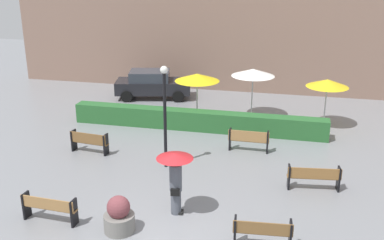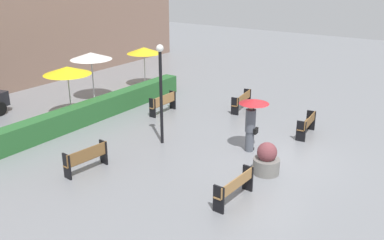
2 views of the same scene
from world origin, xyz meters
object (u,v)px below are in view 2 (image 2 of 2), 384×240
at_px(patio_umbrella_white, 91,56).
at_px(planter_pot, 267,160).
at_px(bench_back_row, 163,102).
at_px(bench_near_right, 307,124).
at_px(bench_far_right, 242,100).
at_px(patio_umbrella_yellow, 67,71).
at_px(lamp_post, 161,84).
at_px(bench_far_left, 86,157).
at_px(pedestrian_with_umbrella, 252,116).
at_px(bench_near_left, 235,186).
at_px(patio_umbrella_yellow_far, 144,50).

bearing_deg(patio_umbrella_white, planter_pot, -103.42).
relative_size(bench_back_row, bench_near_right, 1.02).
relative_size(bench_far_right, patio_umbrella_yellow, 0.76).
height_order(bench_back_row, lamp_post, lamp_post).
xyz_separation_m(bench_far_left, pedestrian_with_umbrella, (4.65, -3.80, 0.89)).
bearing_deg(patio_umbrella_yellow, planter_pot, -90.64).
xyz_separation_m(bench_far_right, bench_near_right, (-1.42, -3.76, 0.00)).
bearing_deg(bench_far_right, bench_near_left, -153.26).
bearing_deg(bench_near_right, pedestrian_with_umbrella, 156.77).
distance_m(bench_far_right, patio_umbrella_yellow, 8.23).
xyz_separation_m(pedestrian_with_umbrella, planter_pot, (-1.34, -1.27, -0.92)).
bearing_deg(bench_back_row, bench_far_right, -48.36).
relative_size(bench_far_right, planter_pot, 1.63).
xyz_separation_m(patio_umbrella_yellow, patio_umbrella_yellow_far, (5.99, 0.64, -0.09)).
xyz_separation_m(bench_far_left, bench_near_left, (1.11, -5.08, -0.01)).
relative_size(bench_near_left, patio_umbrella_yellow, 0.73).
bearing_deg(bench_back_row, pedestrian_with_umbrella, -106.68).
xyz_separation_m(patio_umbrella_yellow, patio_umbrella_white, (2.52, 1.17, 0.10)).
height_order(bench_near_left, planter_pot, planter_pot).
bearing_deg(lamp_post, planter_pot, -91.05).
height_order(pedestrian_with_umbrella, planter_pot, pedestrian_with_umbrella).
bearing_deg(bench_far_left, bench_near_left, -77.68).
relative_size(bench_near_right, lamp_post, 0.42).
relative_size(bench_back_row, patio_umbrella_yellow, 0.70).
bearing_deg(planter_pot, patio_umbrella_yellow, 89.36).
relative_size(bench_near_right, patio_umbrella_yellow_far, 0.71).
distance_m(lamp_post, patio_umbrella_yellow, 5.35).
bearing_deg(bench_back_row, patio_umbrella_yellow, 132.09).
relative_size(bench_far_right, lamp_post, 0.46).
height_order(bench_far_right, bench_near_left, bench_far_right).
height_order(bench_near_left, bench_near_right, bench_near_right).
height_order(bench_back_row, patio_umbrella_yellow_far, patio_umbrella_yellow_far).
bearing_deg(bench_far_right, bench_back_row, 131.64).
distance_m(bench_far_right, pedestrian_with_umbrella, 4.97).
xyz_separation_m(bench_near_left, lamp_post, (2.28, 4.52, 1.89)).
distance_m(bench_near_right, patio_umbrella_yellow, 10.66).
height_order(bench_far_left, bench_near_left, bench_far_left).
distance_m(patio_umbrella_yellow, patio_umbrella_white, 2.78).
relative_size(pedestrian_with_umbrella, patio_umbrella_white, 0.83).
relative_size(bench_back_row, patio_umbrella_yellow_far, 0.72).
xyz_separation_m(bench_near_right, patio_umbrella_yellow, (-3.96, 9.75, 1.70)).
xyz_separation_m(bench_near_right, planter_pot, (-4.07, -0.10, -0.03)).
xyz_separation_m(bench_far_left, patio_umbrella_yellow_far, (9.41, 5.43, 1.60)).
distance_m(bench_far_left, bench_near_left, 5.20).
bearing_deg(lamp_post, bench_near_left, -116.76).
bearing_deg(bench_back_row, bench_near_left, -127.58).
distance_m(bench_back_row, bench_far_right, 3.80).
relative_size(pedestrian_with_umbrella, planter_pot, 1.86).
xyz_separation_m(bench_far_left, lamp_post, (3.39, -0.56, 1.88)).
relative_size(bench_far_left, bench_near_right, 1.01).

